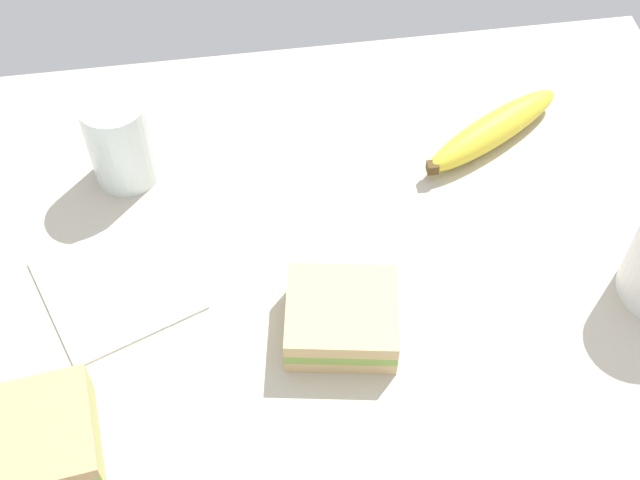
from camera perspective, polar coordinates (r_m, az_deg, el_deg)
tabletop at (r=90.33cm, az=0.00°, el=-1.52°), size 90.00×64.00×2.00cm
sandwich_main at (r=82.95cm, az=1.41°, el=-5.08°), size 11.87×11.02×4.40cm
sandwich_side at (r=81.05cm, az=-18.33°, el=-12.33°), size 12.40×11.42×4.40cm
glass_of_milk at (r=95.63cm, az=-12.77°, el=6.08°), size 7.10×7.10×10.53cm
banana at (r=100.35cm, az=11.17°, el=7.03°), size 18.55×12.68×3.68cm
paper_napkin at (r=89.72cm, az=-13.05°, el=-2.87°), size 17.88×17.88×0.30cm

